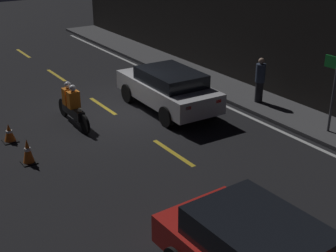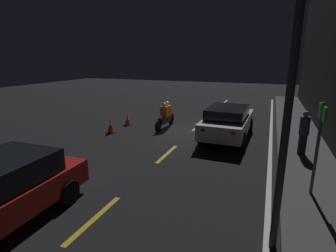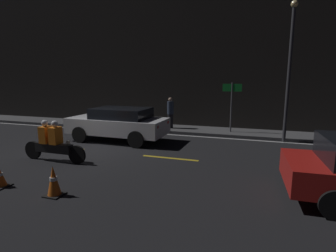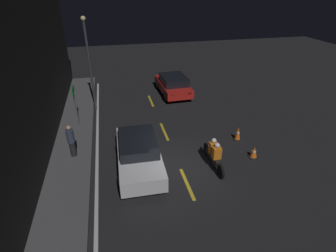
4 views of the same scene
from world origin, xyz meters
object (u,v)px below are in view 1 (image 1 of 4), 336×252
object	(u,v)px
motorcycle	(72,105)
pedestrian	(260,80)
traffic_cone_near	(9,133)
sedan_white	(168,88)
traffic_cone_mid	(28,151)
shop_sign	(336,79)

from	to	relation	value
motorcycle	pedestrian	xyz separation A→B (m)	(2.11, 6.24, 0.31)
traffic_cone_near	pedestrian	xyz separation A→B (m)	(1.88, 8.39, 0.67)
traffic_cone_near	pedestrian	distance (m)	8.62
sedan_white	traffic_cone_mid	distance (m)	5.59
traffic_cone_near	traffic_cone_mid	size ratio (longest dim) A/B	0.78
motorcycle	traffic_cone_near	xyz separation A→B (m)	(0.23, -2.14, -0.36)
pedestrian	shop_sign	bearing A→B (deg)	-0.64
traffic_cone_mid	shop_sign	size ratio (longest dim) A/B	0.30
pedestrian	motorcycle	bearing A→B (deg)	-108.65
traffic_cone_near	pedestrian	size ratio (longest dim) A/B	0.35
sedan_white	shop_sign	xyz separation A→B (m)	(4.58, 2.91, 1.03)
pedestrian	traffic_cone_near	bearing A→B (deg)	-102.65
sedan_white	traffic_cone_near	bearing A→B (deg)	87.24
pedestrian	sedan_white	bearing A→B (deg)	-116.45
sedan_white	shop_sign	size ratio (longest dim) A/B	1.82
sedan_white	shop_sign	bearing A→B (deg)	-145.95
traffic_cone_near	shop_sign	size ratio (longest dim) A/B	0.24
motorcycle	shop_sign	size ratio (longest dim) A/B	1.00
motorcycle	traffic_cone_mid	bearing A→B (deg)	-47.61
traffic_cone_mid	pedestrian	world-z (taller)	pedestrian
sedan_white	pedestrian	xyz separation A→B (m)	(1.46, 2.94, 0.16)
pedestrian	shop_sign	size ratio (longest dim) A/B	0.67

